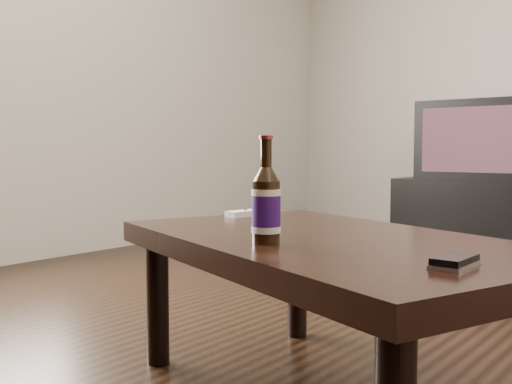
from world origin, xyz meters
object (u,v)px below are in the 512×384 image
Objects in this scene: tv_stand at (475,209)px; phone at (455,262)px; coffee_table at (329,259)px; beer_bottle at (266,205)px; tv at (477,140)px; remote at (250,213)px.

phone is (1.05, -3.36, 0.22)m from tv_stand.
coffee_table is 0.24m from beer_bottle.
tv_stand is at bearing 90.00° from tv.
coffee_table is 11.28× the size of phone.
tv is 3.53m from phone.
phone is 0.63× the size of remote.
beer_bottle is at bearing -80.17° from tv.
phone reaches higher than coffee_table.
coffee_table is (0.66, -3.16, -0.35)m from tv.
coffee_table is 7.15× the size of remote.
phone is at bearing -72.98° from tv_stand.
tv reaches higher than phone.
phone reaches higher than tv_stand.
tv_stand is 2.93m from remote.
tv is (0.00, -0.00, 0.51)m from tv_stand.
beer_bottle is at bearing -39.38° from remote.
phone is (0.45, -0.01, -0.08)m from beer_bottle.
phone is at bearing -26.20° from coffee_table.
remote is (-0.39, 0.43, -0.08)m from beer_bottle.
coffee_table is at bearing 71.84° from beer_bottle.
coffee_table is 5.24× the size of beer_bottle.
beer_bottle is 0.46m from phone.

